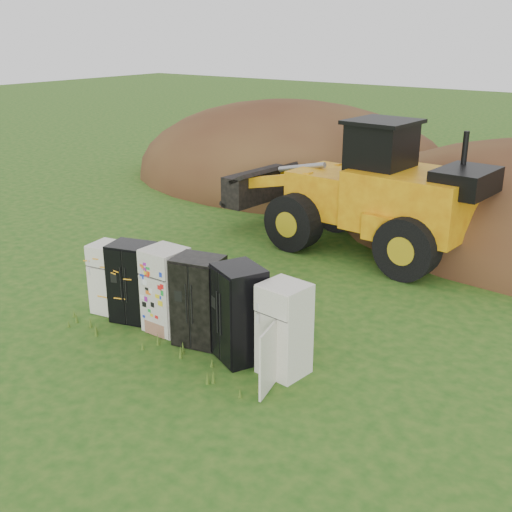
{
  "coord_description": "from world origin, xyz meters",
  "views": [
    {
      "loc": [
        8.46,
        -9.01,
        6.23
      ],
      "look_at": [
        0.32,
        2.0,
        1.34
      ],
      "focal_mm": 45.0,
      "sensor_mm": 36.0,
      "label": 1
    }
  ],
  "objects": [
    {
      "name": "fridge_black_side",
      "position": [
        -1.59,
        -0.01,
        0.89
      ],
      "size": [
        1.1,
        0.97,
        1.79
      ],
      "primitive_type": null,
      "rotation": [
        0.0,
        0.0,
        0.28
      ],
      "color": "black",
      "rests_on": "ground"
    },
    {
      "name": "fridge_sticker",
      "position": [
        -0.62,
        0.04,
        0.93
      ],
      "size": [
        0.83,
        0.77,
        1.86
      ],
      "primitive_type": null,
      "rotation": [
        0.0,
        0.0,
        0.0
      ],
      "color": "silver",
      "rests_on": "ground"
    },
    {
      "name": "fridge_dark_mid",
      "position": [
        0.33,
        0.02,
        0.94
      ],
      "size": [
        1.11,
        0.98,
        1.87
      ],
      "primitive_type": null,
      "rotation": [
        0.0,
        0.0,
        0.23
      ],
      "color": "black",
      "rests_on": "ground"
    },
    {
      "name": "fridge_black_right",
      "position": [
        1.42,
        -0.04,
        0.97
      ],
      "size": [
        1.22,
        1.14,
        1.93
      ],
      "primitive_type": null,
      "rotation": [
        0.0,
        0.0,
        -0.43
      ],
      "color": "black",
      "rests_on": "ground"
    },
    {
      "name": "fridge_leftmost",
      "position": [
        -2.34,
        -0.02,
        0.82
      ],
      "size": [
        0.84,
        0.81,
        1.65
      ],
      "primitive_type": null,
      "rotation": [
        0.0,
        0.0,
        0.17
      ],
      "color": "white",
      "rests_on": "ground"
    },
    {
      "name": "dirt_mound_left",
      "position": [
        -6.61,
        13.93,
        0.0
      ],
      "size": [
        14.82,
        11.12,
        6.73
      ],
      "primitive_type": "ellipsoid",
      "color": "#442316",
      "rests_on": "ground"
    },
    {
      "name": "wheel_loader",
      "position": [
        -0.23,
        7.33,
        1.93
      ],
      "size": [
        8.15,
        3.7,
        3.86
      ],
      "primitive_type": null,
      "rotation": [
        0.0,
        0.0,
        -0.06
      ],
      "color": "#E7A80F",
      "rests_on": "ground"
    },
    {
      "name": "fridge_open_door",
      "position": [
        2.45,
        0.01,
        0.91
      ],
      "size": [
        0.89,
        0.84,
        1.81
      ],
      "primitive_type": null,
      "rotation": [
        0.0,
        0.0,
        -0.1
      ],
      "color": "white",
      "rests_on": "ground"
    },
    {
      "name": "ground",
      "position": [
        0.0,
        0.0,
        0.0
      ],
      "size": [
        120.0,
        120.0,
        0.0
      ],
      "primitive_type": "plane",
      "color": "#1D4E14",
      "rests_on": "ground"
    }
  ]
}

